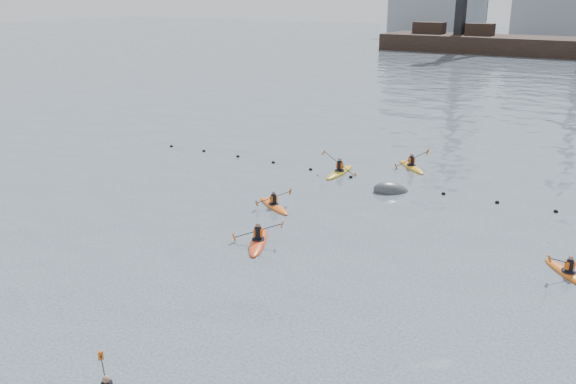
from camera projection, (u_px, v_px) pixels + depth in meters
name	position (u px, v px, depth m)	size (l,w,h in m)	color
ground	(91.00, 365.00, 19.07)	(400.00, 400.00, 0.00)	#353F4E
float_line	(374.00, 180.00, 37.49)	(33.24, 0.73, 0.24)	black
kayaker_0	(258.00, 241.00, 28.26)	(2.24, 3.48, 1.29)	#E84115
kayaker_2	(274.00, 205.00, 33.00)	(3.03, 2.19, 1.01)	orange
kayaker_3	(340.00, 172.00, 39.05)	(2.57, 3.66, 1.57)	gold
kayaker_4	(568.00, 273.00, 25.04)	(2.59, 2.69, 1.13)	#D05A13
kayaker_5	(411.00, 166.00, 40.30)	(2.97, 2.92, 1.32)	orange
mooring_buoy	(391.00, 191.00, 35.56)	(2.17, 1.28, 1.09)	#393B3E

